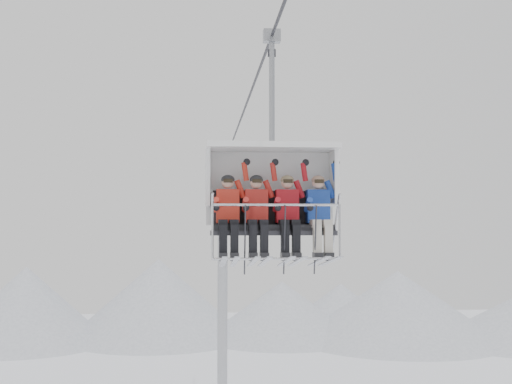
{
  "coord_description": "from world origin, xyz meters",
  "views": [
    {
      "loc": [
        -1.22,
        -14.22,
        9.98
      ],
      "look_at": [
        0.0,
        0.0,
        10.73
      ],
      "focal_mm": 45.0,
      "sensor_mm": 36.0,
      "label": 1
    }
  ],
  "objects": [
    {
      "name": "skier_far_left",
      "position": [
        -0.77,
        -3.42,
        10.19
      ],
      "size": [
        0.39,
        1.69,
        1.56
      ],
      "color": "red",
      "rests_on": "chairlift_carrier"
    },
    {
      "name": "skier_far_right",
      "position": [
        0.79,
        -3.42,
        10.19
      ],
      "size": [
        0.39,
        1.69,
        1.56
      ],
      "color": "#1C3E9D",
      "rests_on": "chairlift_carrier"
    },
    {
      "name": "chairlift_carrier",
      "position": [
        0.0,
        -3.11,
        10.65
      ],
      "size": [
        2.27,
        1.17,
        3.98
      ],
      "color": "black",
      "rests_on": "haul_cable"
    },
    {
      "name": "skier_center_right",
      "position": [
        0.25,
        -3.42,
        10.19
      ],
      "size": [
        0.39,
        1.69,
        1.56
      ],
      "color": "#AB141C",
      "rests_on": "chairlift_carrier"
    },
    {
      "name": "lift_tower_right",
      "position": [
        0.0,
        22.0,
        5.78
      ],
      "size": [
        2.0,
        1.8,
        13.48
      ],
      "color": "#A2A4A9",
      "rests_on": "ground"
    },
    {
      "name": "ridgeline",
      "position": [
        -1.58,
        42.05,
        2.84
      ],
      "size": [
        72.0,
        21.0,
        7.0
      ],
      "color": "silver",
      "rests_on": "ground"
    },
    {
      "name": "skier_center_left",
      "position": [
        -0.28,
        -3.42,
        10.19
      ],
      "size": [
        0.39,
        1.69,
        1.56
      ],
      "color": "red",
      "rests_on": "chairlift_carrier"
    },
    {
      "name": "haul_cable",
      "position": [
        0.0,
        0.0,
        13.3
      ],
      "size": [
        0.06,
        50.0,
        0.06
      ],
      "primitive_type": "cylinder",
      "rotation": [
        1.57,
        0.0,
        0.0
      ],
      "color": "#2F2E34",
      "rests_on": "lift_tower_left"
    }
  ]
}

